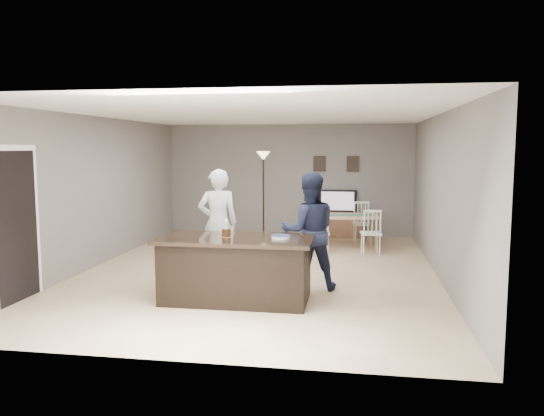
% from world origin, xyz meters
% --- Properties ---
extents(floor, '(8.00, 8.00, 0.00)m').
position_xyz_m(floor, '(0.00, 0.00, 0.00)').
color(floor, tan).
rests_on(floor, ground).
extents(room_shell, '(8.00, 8.00, 8.00)m').
position_xyz_m(room_shell, '(0.00, 0.00, 1.68)').
color(room_shell, slate).
rests_on(room_shell, floor).
extents(kitchen_island, '(2.15, 1.10, 0.90)m').
position_xyz_m(kitchen_island, '(0.00, -1.80, 0.45)').
color(kitchen_island, black).
rests_on(kitchen_island, floor).
extents(tv_console, '(1.20, 0.40, 0.60)m').
position_xyz_m(tv_console, '(1.20, 3.77, 0.30)').
color(tv_console, brown).
rests_on(tv_console, floor).
extents(television, '(0.91, 0.12, 0.53)m').
position_xyz_m(television, '(1.20, 3.84, 0.86)').
color(television, black).
rests_on(television, tv_console).
extents(tv_screen_glow, '(0.78, 0.00, 0.78)m').
position_xyz_m(tv_screen_glow, '(1.20, 3.76, 0.87)').
color(tv_screen_glow, orange).
rests_on(tv_screen_glow, tv_console).
extents(picture_frames, '(1.10, 0.02, 0.38)m').
position_xyz_m(picture_frames, '(1.15, 3.98, 1.75)').
color(picture_frames, black).
rests_on(picture_frames, room_shell).
extents(doorway, '(0.00, 2.10, 2.65)m').
position_xyz_m(doorway, '(-2.99, -2.30, 1.26)').
color(doorway, black).
rests_on(doorway, floor).
extents(woman, '(0.76, 0.63, 1.79)m').
position_xyz_m(woman, '(-0.62, -0.45, 0.89)').
color(woman, silver).
rests_on(woman, floor).
extents(man, '(1.00, 0.86, 1.77)m').
position_xyz_m(man, '(0.95, -1.04, 0.89)').
color(man, '#171D34').
rests_on(man, floor).
extents(birthday_cake, '(0.16, 0.16, 0.25)m').
position_xyz_m(birthday_cake, '(-0.14, -1.79, 0.96)').
color(birthday_cake, yellow).
rests_on(birthday_cake, kitchen_island).
extents(plate_stack, '(0.26, 0.26, 0.04)m').
position_xyz_m(plate_stack, '(0.63, -1.79, 0.92)').
color(plate_stack, white).
rests_on(plate_stack, kitchen_island).
extents(dining_table, '(1.62, 1.85, 0.92)m').
position_xyz_m(dining_table, '(1.35, 2.40, 0.58)').
color(dining_table, tan).
rests_on(dining_table, floor).
extents(floor_lamp, '(0.31, 0.31, 2.06)m').
position_xyz_m(floor_lamp, '(-0.44, 2.86, 1.59)').
color(floor_lamp, black).
rests_on(floor_lamp, floor).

